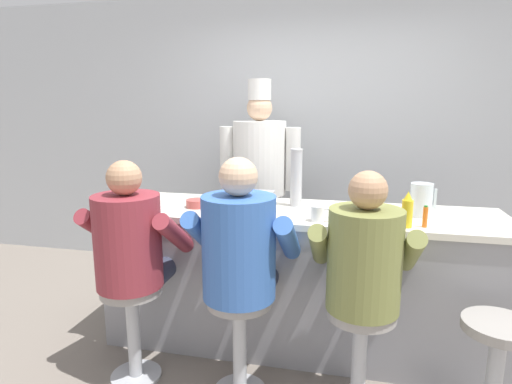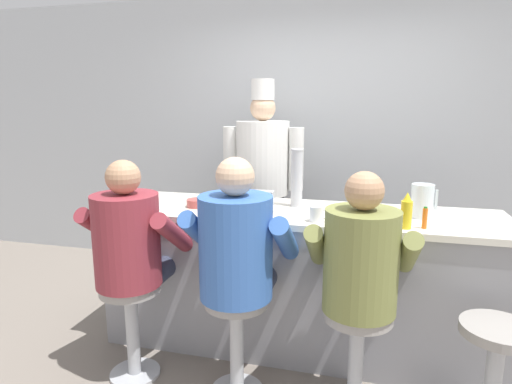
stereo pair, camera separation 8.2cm
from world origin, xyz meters
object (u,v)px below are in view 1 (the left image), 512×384
mustard_bottle_yellow (407,211)px  breakfast_plate (146,208)px  napkin_dispenser_chrome (264,202)px  diner_seated_olive (364,268)px  hot_sauce_bottle_orange (425,217)px  diner_seated_blue (241,254)px  coffee_mug_white (318,214)px  water_pitcher_clear (421,200)px  cook_in_whites_near (259,176)px  ketchup_bottle_red (368,208)px  cup_stack_steel (296,178)px  diner_seated_maroon (131,248)px  empty_stool_round (497,359)px  cereal_bowl (197,203)px

mustard_bottle_yellow → breakfast_plate: bearing=178.1°
napkin_dispenser_chrome → diner_seated_olive: (0.63, -0.47, -0.22)m
hot_sauce_bottle_orange → breakfast_plate: 1.77m
diner_seated_blue → mustard_bottle_yellow: bearing=20.1°
coffee_mug_white → napkin_dispenser_chrome: 0.38m
diner_seated_blue → water_pitcher_clear: bearing=30.9°
coffee_mug_white → cook_in_whites_near: cook_in_whites_near is taller
ketchup_bottle_red → diner_seated_olive: 0.40m
ketchup_bottle_red → cup_stack_steel: size_ratio=0.56×
diner_seated_maroon → empty_stool_round: (2.00, -0.03, -0.42)m
breakfast_plate → cereal_bowl: 0.34m
coffee_mug_white → diner_seated_olive: size_ratio=0.10×
napkin_dispenser_chrome → cook_in_whites_near: size_ratio=0.08×
cereal_bowl → breakfast_plate: bearing=-154.8°
mustard_bottle_yellow → cereal_bowl: bearing=171.6°
water_pitcher_clear → cook_in_whites_near: size_ratio=0.11×
water_pitcher_clear → cup_stack_steel: 0.82m
cereal_bowl → cup_stack_steel: 0.71m
breakfast_plate → empty_stool_round: bearing=-11.4°
breakfast_plate → diner_seated_olive: 1.49m
cook_in_whites_near → cup_stack_steel: bearing=-61.7°
empty_stool_round → cook_in_whites_near: bearing=134.8°
napkin_dispenser_chrome → coffee_mug_white: bearing=-18.6°
water_pitcher_clear → diner_seated_olive: diner_seated_olive is taller
hot_sauce_bottle_orange → diner_seated_blue: (-1.01, -0.35, -0.18)m
breakfast_plate → diner_seated_olive: bearing=-15.3°
diner_seated_blue → cereal_bowl: bearing=130.4°
coffee_mug_white → cup_stack_steel: cup_stack_steel is taller
breakfast_plate → empty_stool_round: 2.21m
cereal_bowl → napkin_dispenser_chrome: napkin_dispenser_chrome is taller
diner_seated_olive → mustard_bottle_yellow: bearing=54.5°
empty_stool_round → coffee_mug_white: bearing=157.8°
breakfast_plate → cook_in_whites_near: bearing=65.0°
cup_stack_steel → breakfast_plate: bearing=-160.9°
hot_sauce_bottle_orange → cook_in_whites_near: cook_in_whites_near is taller
water_pitcher_clear → diner_seated_maroon: bearing=-160.0°
hot_sauce_bottle_orange → water_pitcher_clear: water_pitcher_clear is taller
mustard_bottle_yellow → coffee_mug_white: size_ratio=1.62×
mustard_bottle_yellow → cereal_bowl: mustard_bottle_yellow is taller
cup_stack_steel → diner_seated_blue: 0.82m
diner_seated_olive → hot_sauce_bottle_orange: bearing=46.2°
water_pitcher_clear → empty_stool_round: bearing=-64.1°
diner_seated_maroon → diner_seated_blue: bearing=0.2°
water_pitcher_clear → cereal_bowl: size_ratio=1.46×
coffee_mug_white → diner_seated_blue: (-0.40, -0.35, -0.17)m
hot_sauce_bottle_orange → ketchup_bottle_red: bearing=-172.9°
diner_seated_olive → cook_in_whites_near: (-0.90, 1.54, 0.21)m
cup_stack_steel → diner_seated_olive: bearing=-57.8°
cereal_bowl → empty_stool_round: (1.79, -0.57, -0.58)m
diner_seated_blue → empty_stool_round: diner_seated_blue is taller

